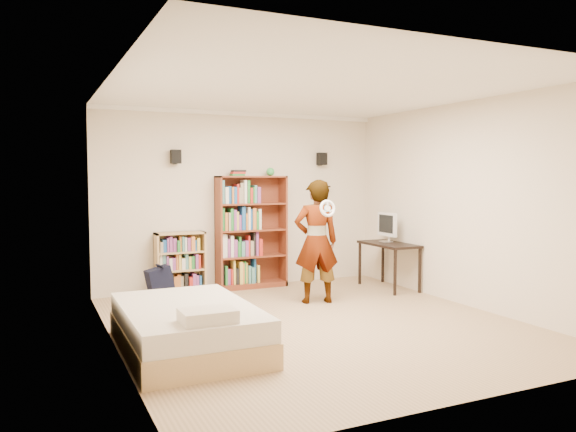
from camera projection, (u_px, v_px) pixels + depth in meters
name	position (u px, v px, depth m)	size (l,w,h in m)	color
ground	(316.00, 324.00, 6.52)	(4.50, 5.00, 0.01)	tan
room_shell	(317.00, 172.00, 6.40)	(4.52, 5.02, 2.71)	beige
crown_molding	(317.00, 92.00, 6.34)	(4.50, 5.00, 0.06)	white
speaker_left	(176.00, 157.00, 8.12)	(0.14, 0.12, 0.20)	black
speaker_right	(322.00, 159.00, 9.12)	(0.14, 0.12, 0.20)	black
wall_shelf	(321.00, 186.00, 9.16)	(0.25, 0.16, 0.03)	black
tall_bookshelf	(252.00, 232.00, 8.63)	(1.09, 0.32, 1.72)	brown
low_bookshelf	(180.00, 263.00, 8.21)	(0.72, 0.27, 0.90)	tan
computer_desk	(389.00, 266.00, 8.58)	(0.51, 1.02, 0.70)	black
imac	(386.00, 227.00, 8.69)	(0.09, 0.46, 0.46)	white
daybed	(187.00, 322.00, 5.53)	(1.23, 1.89, 0.56)	beige
person	(316.00, 241.00, 7.58)	(0.61, 0.40, 1.67)	black
wii_wheel	(328.00, 208.00, 7.26)	(0.23, 0.23, 0.04)	white
navy_bag	(160.00, 284.00, 7.68)	(0.36, 0.24, 0.49)	black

